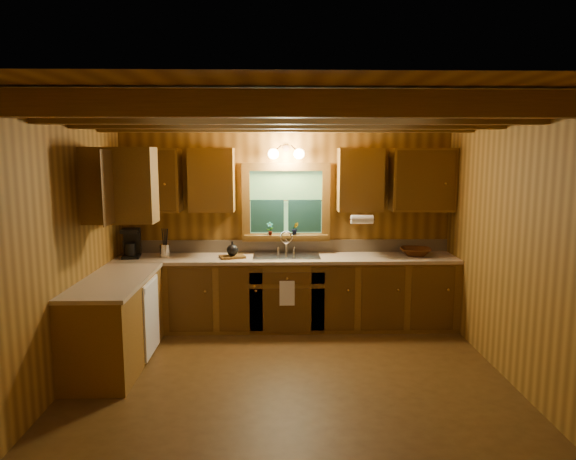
# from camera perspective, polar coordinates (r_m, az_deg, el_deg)

# --- Properties ---
(room) EXTENTS (4.20, 4.20, 4.20)m
(room) POSITION_cam_1_polar(r_m,az_deg,el_deg) (4.79, 0.23, -1.99)
(room) COLOR #4B3112
(room) RESTS_ON ground
(ceiling_beams) EXTENTS (4.20, 2.54, 0.18)m
(ceiling_beams) POSITION_cam_1_polar(r_m,az_deg,el_deg) (4.72, 0.24, 12.37)
(ceiling_beams) COLOR brown
(ceiling_beams) RESTS_ON room
(base_cabinets) EXTENTS (4.20, 2.22, 0.86)m
(base_cabinets) POSITION_cam_1_polar(r_m,az_deg,el_deg) (6.24, -4.68, -7.74)
(base_cabinets) COLOR brown
(base_cabinets) RESTS_ON ground
(countertop) EXTENTS (4.20, 2.24, 0.04)m
(countertop) POSITION_cam_1_polar(r_m,az_deg,el_deg) (6.14, -4.60, -3.69)
(countertop) COLOR tan
(countertop) RESTS_ON base_cabinets
(backsplash) EXTENTS (4.20, 0.02, 0.16)m
(backsplash) POSITION_cam_1_polar(r_m,az_deg,el_deg) (6.70, -0.22, -1.77)
(backsplash) COLOR tan
(backsplash) RESTS_ON room
(dishwasher_panel) EXTENTS (0.02, 0.60, 0.80)m
(dishwasher_panel) POSITION_cam_1_polar(r_m,az_deg,el_deg) (5.81, -14.81, -9.23)
(dishwasher_panel) COLOR white
(dishwasher_panel) RESTS_ON base_cabinets
(upper_cabinets) EXTENTS (4.19, 1.77, 0.78)m
(upper_cabinets) POSITION_cam_1_polar(r_m,az_deg,el_deg) (6.15, -5.43, 5.35)
(upper_cabinets) COLOR brown
(upper_cabinets) RESTS_ON room
(window) EXTENTS (1.12, 0.08, 1.00)m
(window) POSITION_cam_1_polar(r_m,az_deg,el_deg) (6.60, -0.22, 2.89)
(window) COLOR brown
(window) RESTS_ON room
(window_sill) EXTENTS (1.06, 0.14, 0.04)m
(window_sill) POSITION_cam_1_polar(r_m,az_deg,el_deg) (6.61, -0.21, -0.68)
(window_sill) COLOR brown
(window_sill) RESTS_ON room
(wall_sconce) EXTENTS (0.45, 0.21, 0.17)m
(wall_sconce) POSITION_cam_1_polar(r_m,az_deg,el_deg) (6.45, -0.20, 8.41)
(wall_sconce) COLOR black
(wall_sconce) RESTS_ON room
(paper_towel_roll) EXTENTS (0.27, 0.11, 0.11)m
(paper_towel_roll) POSITION_cam_1_polar(r_m,az_deg,el_deg) (6.37, 8.14, 1.17)
(paper_towel_roll) COLOR white
(paper_towel_roll) RESTS_ON upper_cabinets
(dish_towel) EXTENTS (0.18, 0.01, 0.30)m
(dish_towel) POSITION_cam_1_polar(r_m,az_deg,el_deg) (6.19, -0.10, -6.98)
(dish_towel) COLOR white
(dish_towel) RESTS_ON base_cabinets
(sink) EXTENTS (0.82, 0.48, 0.43)m
(sink) POSITION_cam_1_polar(r_m,az_deg,el_deg) (6.44, -0.17, -3.31)
(sink) COLOR silver
(sink) RESTS_ON countertop
(coffee_maker) EXTENTS (0.20, 0.26, 0.36)m
(coffee_maker) POSITION_cam_1_polar(r_m,az_deg,el_deg) (6.64, -16.86, -1.39)
(coffee_maker) COLOR black
(coffee_maker) RESTS_ON countertop
(utensil_crock) EXTENTS (0.13, 0.13, 0.35)m
(utensil_crock) POSITION_cam_1_polar(r_m,az_deg,el_deg) (6.57, -13.42, -2.14)
(utensil_crock) COLOR silver
(utensil_crock) RESTS_ON countertop
(cutting_board) EXTENTS (0.35, 0.29, 0.03)m
(cutting_board) POSITION_cam_1_polar(r_m,az_deg,el_deg) (6.38, -6.14, -2.95)
(cutting_board) COLOR #503211
(cutting_board) RESTS_ON countertop
(teakettle) EXTENTS (0.14, 0.14, 0.18)m
(teakettle) POSITION_cam_1_polar(r_m,az_deg,el_deg) (6.36, -6.15, -2.21)
(teakettle) COLOR black
(teakettle) RESTS_ON cutting_board
(wicker_basket) EXTENTS (0.46, 0.46, 0.09)m
(wicker_basket) POSITION_cam_1_polar(r_m,az_deg,el_deg) (6.68, 13.88, -2.34)
(wicker_basket) COLOR #48230C
(wicker_basket) RESTS_ON countertop
(potted_plant_left) EXTENTS (0.10, 0.08, 0.17)m
(potted_plant_left) POSITION_cam_1_polar(r_m,az_deg,el_deg) (6.55, -2.00, 0.16)
(potted_plant_left) COLOR #503211
(potted_plant_left) RESTS_ON window_sill
(potted_plant_right) EXTENTS (0.10, 0.09, 0.16)m
(potted_plant_right) POSITION_cam_1_polar(r_m,az_deg,el_deg) (6.58, 0.79, 0.16)
(potted_plant_right) COLOR #503211
(potted_plant_right) RESTS_ON window_sill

